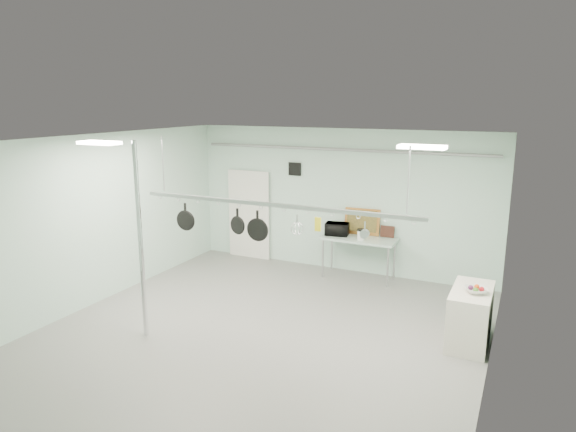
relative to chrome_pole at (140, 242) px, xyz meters
The scene contains 25 objects.
floor 2.41m from the chrome_pole, 19.44° to the left, with size 8.00×8.00×0.00m, color gray.
ceiling 2.40m from the chrome_pole, 19.44° to the left, with size 7.00×8.00×0.02m, color silver.
back_wall 4.89m from the chrome_pole, 69.68° to the left, with size 7.00×0.02×3.20m, color silver.
right_wall 5.22m from the chrome_pole, ahead, with size 0.02×8.00×3.20m, color silver.
door 4.61m from the chrome_pole, 97.53° to the left, with size 1.10×0.10×2.20m, color silver.
wall_vent 4.65m from the chrome_pole, 82.52° to the left, with size 0.30×0.04×0.30m, color black.
conduit_pipe 4.95m from the chrome_pole, 69.30° to the left, with size 0.07×0.07×6.60m, color gray.
chrome_pole is the anchor object (origin of this frame).
prep_table 4.85m from the chrome_pole, 61.29° to the left, with size 1.60×0.70×0.91m.
side_cabinet 5.37m from the chrome_pole, 22.41° to the left, with size 0.60×1.20×0.90m, color silver.
pot_rack 2.19m from the chrome_pole, 25.35° to the left, with size 4.80×0.06×1.00m.
light_panel_left 1.65m from the chrome_pole, 158.20° to the right, with size 0.65×0.30×0.05m, color white.
light_panel_right 4.55m from the chrome_pole, 16.31° to the left, with size 0.65×0.30×0.05m, color white.
microwave 4.60m from the chrome_pole, 66.88° to the left, with size 0.49×0.33×0.27m, color black.
coffee_canister 4.73m from the chrome_pole, 59.55° to the left, with size 0.14×0.14×0.20m, color silver.
painting_large 5.05m from the chrome_pole, 63.28° to the left, with size 0.78×0.05×0.58m, color #CB7936.
painting_small 5.35m from the chrome_pole, 57.79° to the left, with size 0.30×0.04×0.25m, color #361B13.
fruit_bowl 5.30m from the chrome_pole, 20.96° to the left, with size 0.34×0.34×0.08m, color silver.
skillet_left 0.96m from the chrome_pole, 76.02° to the left, with size 0.35×0.06×0.47m, color black, non-canonical shape.
skillet_mid 1.57m from the chrome_pole, 35.51° to the left, with size 0.30×0.06×0.43m, color black, non-canonical shape.
skillet_right 1.88m from the chrome_pole, 28.89° to the left, with size 0.37×0.06×0.51m, color black, non-canonical shape.
whisk 2.52m from the chrome_pole, 21.14° to the left, with size 0.20×0.20×0.34m, color silver, non-canonical shape.
grater 2.84m from the chrome_pole, 18.62° to the left, with size 0.10×0.02×0.23m, color gold, non-canonical shape.
saucepan 3.54m from the chrome_pole, 14.81° to the left, with size 0.13×0.09×0.24m, color #B7B8BD, non-canonical shape.
fruit_cluster 5.30m from the chrome_pole, 20.96° to the left, with size 0.24×0.24×0.09m, color #A60F17, non-canonical shape.
Camera 1 is at (3.79, -6.68, 3.80)m, focal length 32.00 mm.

